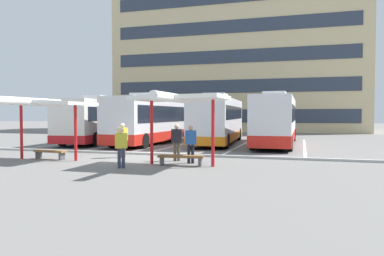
{
  "coord_description": "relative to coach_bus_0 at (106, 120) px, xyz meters",
  "views": [
    {
      "loc": [
        8.47,
        -17.07,
        2.23
      ],
      "look_at": [
        2.33,
        3.62,
        1.41
      ],
      "focal_mm": 34.73,
      "sensor_mm": 36.0,
      "label": 1
    }
  ],
  "objects": [
    {
      "name": "waiting_passenger_1",
      "position": [
        6.36,
        -9.49,
        -0.68
      ],
      "size": [
        0.4,
        0.55,
        1.76
      ],
      "color": "brown",
      "rests_on": "ground"
    },
    {
      "name": "coach_bus_2",
      "position": [
        9.07,
        0.84,
        0.04
      ],
      "size": [
        3.3,
        11.5,
        3.7
      ],
      "color": "silver",
      "rests_on": "ground"
    },
    {
      "name": "lane_stripe_4",
      "position": [
        15.32,
        -0.14,
        -1.71
      ],
      "size": [
        0.16,
        14.0,
        0.01
      ],
      "primitive_type": "cube",
      "color": "white",
      "rests_on": "ground"
    },
    {
      "name": "coach_bus_3",
      "position": [
        13.36,
        0.64,
        0.03
      ],
      "size": [
        2.57,
        12.09,
        3.72
      ],
      "color": "silver",
      "rests_on": "ground"
    },
    {
      "name": "coach_bus_1",
      "position": [
        4.32,
        -0.35,
        0.03
      ],
      "size": [
        2.87,
        11.82,
        3.71
      ],
      "color": "silver",
      "rests_on": "ground"
    },
    {
      "name": "waiting_passenger_2",
      "position": [
        8.0,
        -12.84,
        -0.75
      ],
      "size": [
        0.52,
        0.45,
        1.66
      ],
      "color": "#33384C",
      "rests_on": "ground"
    },
    {
      "name": "waiting_shelter_0",
      "position": [
        3.26,
        -11.57,
        1.03
      ],
      "size": [
        4.11,
        4.47,
        3.01
      ],
      "color": "red",
      "rests_on": "ground"
    },
    {
      "name": "bench_1",
      "position": [
        10.13,
        -11.46,
        -1.37
      ],
      "size": [
        2.02,
        0.63,
        0.45
      ],
      "color": "brown",
      "rests_on": "ground"
    },
    {
      "name": "waiting_passenger_3",
      "position": [
        10.33,
        -10.62,
        -0.71
      ],
      "size": [
        0.54,
        0.37,
        1.72
      ],
      "color": "black",
      "rests_on": "ground"
    },
    {
      "name": "terminal_building",
      "position": [
        6.69,
        24.75,
        9.22
      ],
      "size": [
        32.29,
        12.59,
        24.59
      ],
      "color": "#D1BC8C",
      "rests_on": "ground"
    },
    {
      "name": "lane_stripe_1",
      "position": [
        2.33,
        -0.14,
        -1.71
      ],
      "size": [
        0.16,
        14.0,
        0.01
      ],
      "primitive_type": "cube",
      "color": "white",
      "rests_on": "ground"
    },
    {
      "name": "bench_0",
      "position": [
        3.26,
        -11.16,
        -1.38
      ],
      "size": [
        1.78,
        0.58,
        0.45
      ],
      "color": "brown",
      "rests_on": "ground"
    },
    {
      "name": "lane_stripe_2",
      "position": [
        6.66,
        -0.14,
        -1.71
      ],
      "size": [
        0.16,
        14.0,
        0.01
      ],
      "primitive_type": "cube",
      "color": "white",
      "rests_on": "ground"
    },
    {
      "name": "waiting_shelter_1",
      "position": [
        10.13,
        -11.63,
        1.13
      ],
      "size": [
        3.79,
        4.67,
        3.07
      ],
      "color": "red",
      "rests_on": "ground"
    },
    {
      "name": "waiting_passenger_0",
      "position": [
        9.45,
        -9.99,
        -0.69
      ],
      "size": [
        0.54,
        0.32,
        1.75
      ],
      "color": "brown",
      "rests_on": "ground"
    },
    {
      "name": "platform_kerb",
      "position": [
        6.66,
        -7.92,
        -1.65
      ],
      "size": [
        44.0,
        0.24,
        0.12
      ],
      "primitive_type": "cube",
      "color": "#ADADA8",
      "rests_on": "ground"
    },
    {
      "name": "lane_stripe_3",
      "position": [
        10.99,
        -0.14,
        -1.71
      ],
      "size": [
        0.16,
        14.0,
        0.01
      ],
      "primitive_type": "cube",
      "color": "white",
      "rests_on": "ground"
    },
    {
      "name": "lane_stripe_0",
      "position": [
        -2.0,
        -0.14,
        -1.71
      ],
      "size": [
        0.16,
        14.0,
        0.01
      ],
      "primitive_type": "cube",
      "color": "white",
      "rests_on": "ground"
    },
    {
      "name": "ground_plane",
      "position": [
        6.66,
        -9.54,
        -1.71
      ],
      "size": [
        160.0,
        160.0,
        0.0
      ],
      "primitive_type": "plane",
      "color": "slate"
    },
    {
      "name": "coach_bus_0",
      "position": [
        0.0,
        0.0,
        0.0
      ],
      "size": [
        3.75,
        12.4,
        3.62
      ],
      "color": "silver",
      "rests_on": "ground"
    }
  ]
}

